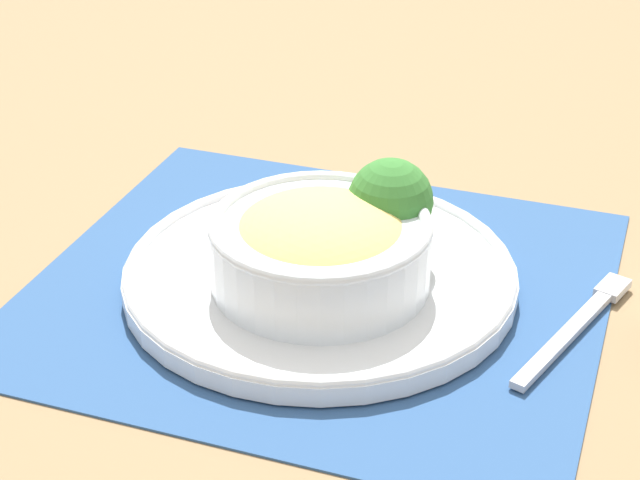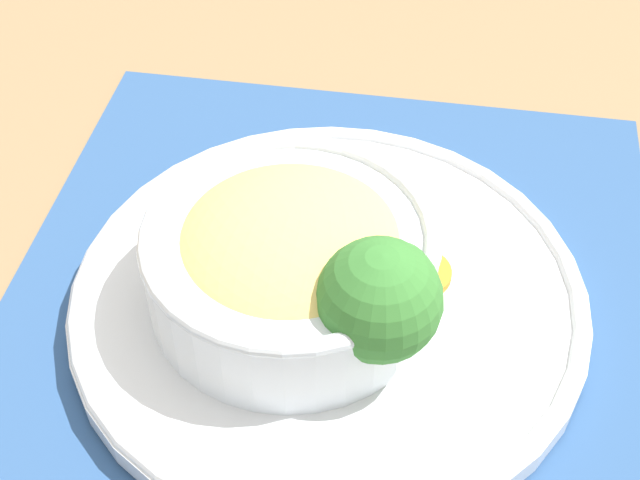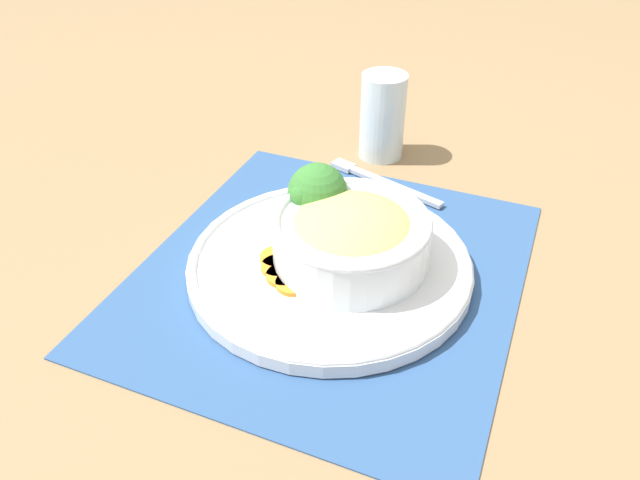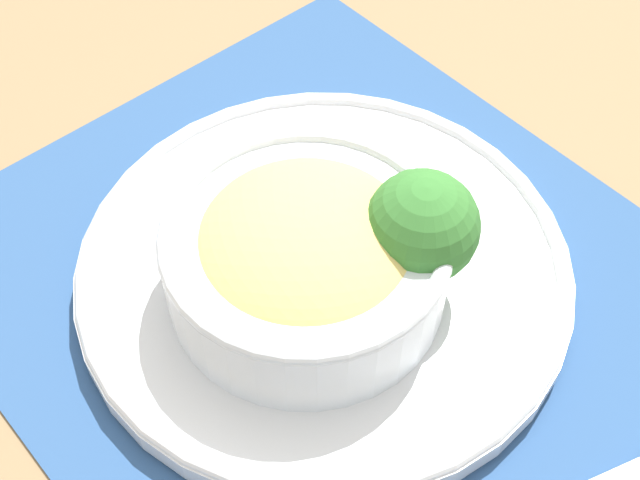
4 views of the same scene
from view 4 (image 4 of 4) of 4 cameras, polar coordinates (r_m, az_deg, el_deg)
The scene contains 9 objects.
ground_plane at distance 0.60m, azimuth 0.25°, elevation -2.63°, with size 4.00×4.00×0.00m, color #8C704C.
placemat at distance 0.60m, azimuth 0.25°, elevation -2.52°, with size 0.49×0.45×0.00m.
plate at distance 0.59m, azimuth 0.26°, elevation -1.76°, with size 0.32×0.32×0.02m.
bowl at distance 0.54m, azimuth -0.90°, elevation -1.00°, with size 0.18×0.18×0.07m.
broccoli_floret at distance 0.54m, azimuth 6.51°, elevation 0.82°, with size 0.07×0.07×0.09m.
carrot_slice_near at distance 0.61m, azimuth 2.78°, elevation 2.64°, with size 0.04×0.04×0.01m.
carrot_slice_middle at distance 0.62m, azimuth 1.27°, elevation 3.03°, with size 0.04×0.04×0.01m.
carrot_slice_far at distance 0.62m, azimuth -0.31°, elevation 3.08°, with size 0.04×0.04×0.01m.
carrot_slice_extra at distance 0.62m, azimuth -1.85°, elevation 2.79°, with size 0.04×0.04×0.01m.
Camera 4 is at (0.27, -0.22, 0.49)m, focal length 50.00 mm.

